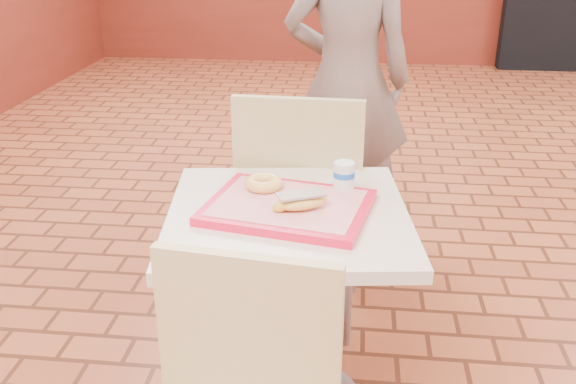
# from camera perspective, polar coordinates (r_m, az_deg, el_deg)

# --- Properties ---
(main_table) EXTENTS (0.69, 0.69, 0.72)m
(main_table) POSITION_cam_1_polar(r_m,az_deg,el_deg) (1.95, -0.00, -8.01)
(main_table) COLOR beige
(main_table) RESTS_ON ground
(chair_main_back) EXTENTS (0.46, 0.46, 0.96)m
(chair_main_back) POSITION_cam_1_polar(r_m,az_deg,el_deg) (2.36, 1.22, -0.85)
(chair_main_back) COLOR tan
(chair_main_back) RESTS_ON ground
(customer) EXTENTS (0.60, 0.41, 1.61)m
(customer) POSITION_cam_1_polar(r_m,az_deg,el_deg) (2.99, 5.33, 9.81)
(customer) COLOR #6A5952
(customer) RESTS_ON ground
(serving_tray) EXTENTS (0.45, 0.35, 0.03)m
(serving_tray) POSITION_cam_1_polar(r_m,az_deg,el_deg) (1.83, 0.00, -1.33)
(serving_tray) COLOR red
(serving_tray) RESTS_ON main_table
(ring_donut) EXTENTS (0.14, 0.14, 0.04)m
(ring_donut) POSITION_cam_1_polar(r_m,az_deg,el_deg) (1.91, -2.18, 0.81)
(ring_donut) COLOR #E4AE53
(ring_donut) RESTS_ON serving_tray
(long_john_donut) EXTENTS (0.16, 0.13, 0.05)m
(long_john_donut) POSITION_cam_1_polar(r_m,az_deg,el_deg) (1.78, 1.05, -0.87)
(long_john_donut) COLOR gold
(long_john_donut) RESTS_ON serving_tray
(paper_cup) EXTENTS (0.06, 0.06, 0.08)m
(paper_cup) POSITION_cam_1_polar(r_m,az_deg,el_deg) (1.92, 5.01, 1.53)
(paper_cup) COLOR silver
(paper_cup) RESTS_ON serving_tray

